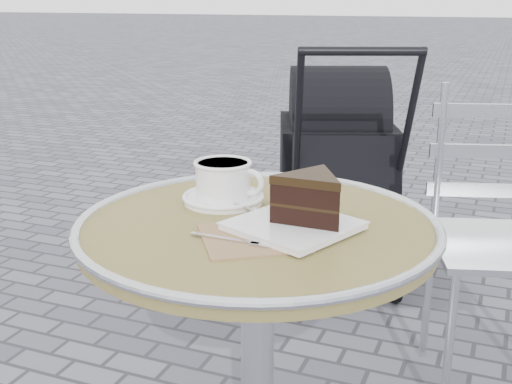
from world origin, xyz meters
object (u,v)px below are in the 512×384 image
at_px(cappuccino_set, 224,184).
at_px(bistro_chair, 501,204).
at_px(cafe_table, 258,298).
at_px(baby_stroller, 338,168).
at_px(cake_plate_set, 305,204).

xyz_separation_m(cappuccino_set, bistro_chair, (0.56, 0.75, -0.20)).
xyz_separation_m(cafe_table, baby_stroller, (-0.23, 1.51, -0.12)).
bearing_deg(cake_plate_set, cafe_table, -160.14).
distance_m(cafe_table, cake_plate_set, 0.24).
distance_m(cafe_table, baby_stroller, 1.53).
bearing_deg(cappuccino_set, bistro_chair, 51.84).
distance_m(cake_plate_set, baby_stroller, 1.58).
xyz_separation_m(cake_plate_set, baby_stroller, (-0.33, 1.51, -0.33)).
distance_m(bistro_chair, baby_stroller, 0.95).
bearing_deg(bistro_chair, cake_plate_set, -128.68).
xyz_separation_m(cappuccino_set, cake_plate_set, (0.22, -0.10, 0.01)).
relative_size(cafe_table, cake_plate_set, 2.27).
distance_m(cappuccino_set, bistro_chair, 0.96).
bearing_deg(cafe_table, baby_stroller, 98.65).
height_order(cake_plate_set, bistro_chair, bistro_chair).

